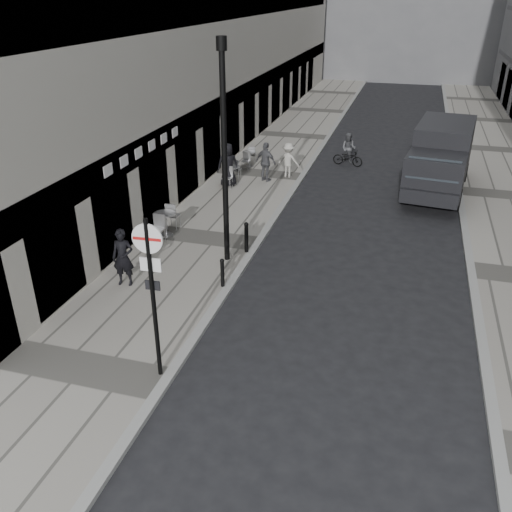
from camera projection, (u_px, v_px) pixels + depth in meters
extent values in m
plane|color=black|center=(101.00, 482.00, 9.81)|extent=(120.00, 120.00, 0.00)
cube|color=gray|center=(260.00, 174.00, 25.77)|extent=(4.00, 60.00, 0.12)
cube|color=gray|center=(508.00, 196.00, 23.07)|extent=(4.00, 60.00, 0.12)
imported|color=black|center=(123.00, 258.00, 15.74)|extent=(0.70, 0.52, 1.75)
cylinder|color=black|center=(154.00, 302.00, 11.53)|extent=(0.10, 0.10, 3.83)
cylinder|color=white|center=(147.00, 239.00, 10.87)|extent=(0.66, 0.08, 0.66)
cube|color=#B21414|center=(147.00, 239.00, 10.86)|extent=(0.60, 0.06, 0.07)
cube|color=white|center=(151.00, 265.00, 11.17)|extent=(0.46, 0.06, 0.31)
cylinder|color=black|center=(225.00, 162.00, 16.16)|extent=(0.17, 0.17, 6.51)
cylinder|color=black|center=(221.00, 43.00, 14.69)|extent=(0.30, 0.30, 0.38)
cylinder|color=black|center=(222.00, 274.00, 15.82)|extent=(0.11, 0.11, 0.84)
cylinder|color=black|center=(246.00, 238.00, 17.87)|extent=(0.13, 0.13, 0.99)
cylinder|color=black|center=(406.00, 193.00, 22.25)|extent=(0.42, 0.93, 0.90)
cylinder|color=black|center=(457.00, 200.00, 21.56)|extent=(0.42, 0.93, 0.90)
cylinder|color=black|center=(419.00, 168.00, 25.39)|extent=(0.42, 0.93, 0.90)
cylinder|color=black|center=(464.00, 173.00, 24.70)|extent=(0.42, 0.93, 0.90)
cube|color=black|center=(443.00, 148.00, 23.73)|extent=(2.71, 4.27, 2.24)
cube|color=black|center=(434.00, 175.00, 21.39)|extent=(2.47, 2.27, 1.57)
cube|color=#1E2328|center=(433.00, 170.00, 20.50)|extent=(1.99, 0.63, 0.83)
imported|color=black|center=(348.00, 158.00, 27.06)|extent=(1.58, 0.79, 0.79)
imported|color=#505155|center=(349.00, 148.00, 26.84)|extent=(0.82, 0.69, 1.50)
imported|color=#515256|center=(266.00, 162.00, 24.31)|extent=(1.13, 0.78, 1.77)
imported|color=#AFABA1|center=(288.00, 160.00, 24.89)|extent=(1.09, 0.70, 1.59)
imported|color=black|center=(228.00, 165.00, 23.67)|extent=(1.11, 0.98, 1.91)
cylinder|color=#B9B9BB|center=(167.00, 235.00, 19.28)|extent=(0.49, 0.49, 0.03)
cylinder|color=#B9B9BB|center=(166.00, 224.00, 19.11)|extent=(0.07, 0.07, 0.82)
cylinder|color=#B9B9BB|center=(165.00, 214.00, 18.92)|extent=(0.77, 0.77, 0.03)
cylinder|color=silver|center=(232.00, 183.00, 24.35)|extent=(0.46, 0.46, 0.03)
cylinder|color=silver|center=(232.00, 175.00, 24.18)|extent=(0.06, 0.06, 0.78)
cylinder|color=silver|center=(232.00, 167.00, 24.01)|extent=(0.73, 0.73, 0.03)
cylinder|color=#A8A7AA|center=(249.00, 166.00, 26.69)|extent=(0.42, 0.42, 0.03)
cylinder|color=#A8A7AA|center=(249.00, 159.00, 26.54)|extent=(0.06, 0.06, 0.71)
cylinder|color=#A8A7AA|center=(249.00, 152.00, 26.38)|extent=(0.67, 0.67, 0.03)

